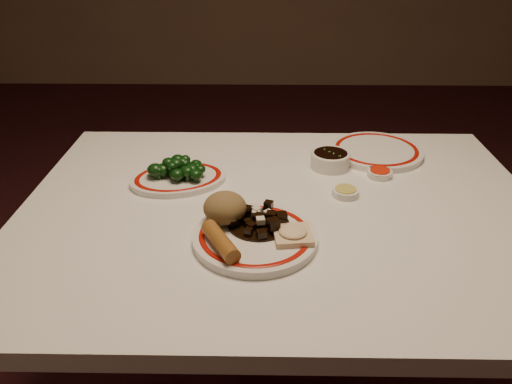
% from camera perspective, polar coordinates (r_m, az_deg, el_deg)
% --- Properties ---
extents(dining_table, '(1.20, 0.90, 0.75)m').
position_cam_1_polar(dining_table, '(1.20, 2.80, -5.44)').
color(dining_table, white).
rests_on(dining_table, ground).
extents(main_plate, '(0.31, 0.31, 0.02)m').
position_cam_1_polar(main_plate, '(1.02, -0.11, -5.20)').
color(main_plate, white).
rests_on(main_plate, dining_table).
extents(rice_mound, '(0.09, 0.09, 0.07)m').
position_cam_1_polar(rice_mound, '(1.04, -3.57, -1.79)').
color(rice_mound, olive).
rests_on(rice_mound, main_plate).
extents(spring_roll, '(0.08, 0.12, 0.03)m').
position_cam_1_polar(spring_roll, '(0.97, -4.09, -5.64)').
color(spring_roll, '#996025').
rests_on(spring_roll, main_plate).
extents(fried_wonton, '(0.08, 0.08, 0.02)m').
position_cam_1_polar(fried_wonton, '(1.00, 4.24, -4.75)').
color(fried_wonton, beige).
rests_on(fried_wonton, main_plate).
extents(stirfry_heap, '(0.13, 0.13, 0.03)m').
position_cam_1_polar(stirfry_heap, '(1.04, 0.42, -3.34)').
color(stirfry_heap, black).
rests_on(stirfry_heap, main_plate).
extents(broccoli_plate, '(0.28, 0.26, 0.02)m').
position_cam_1_polar(broccoli_plate, '(1.26, -8.85, 1.52)').
color(broccoli_plate, white).
rests_on(broccoli_plate, dining_table).
extents(broccoli_pile, '(0.15, 0.09, 0.05)m').
position_cam_1_polar(broccoli_pile, '(1.25, -8.96, 2.72)').
color(broccoli_pile, '#23471C').
rests_on(broccoli_pile, broccoli_plate).
extents(soy_bowl, '(0.10, 0.10, 0.04)m').
position_cam_1_polar(soy_bowl, '(1.33, 8.47, 3.63)').
color(soy_bowl, white).
rests_on(soy_bowl, dining_table).
extents(sweet_sour_dish, '(0.06, 0.06, 0.02)m').
position_cam_1_polar(sweet_sour_dish, '(1.31, 13.95, 2.10)').
color(sweet_sour_dish, white).
rests_on(sweet_sour_dish, dining_table).
extents(mustard_dish, '(0.06, 0.06, 0.02)m').
position_cam_1_polar(mustard_dish, '(1.21, 10.18, -0.00)').
color(mustard_dish, white).
rests_on(mustard_dish, dining_table).
extents(far_plate, '(0.32, 0.32, 0.02)m').
position_cam_1_polar(far_plate, '(1.44, 13.58, 4.59)').
color(far_plate, white).
rests_on(far_plate, dining_table).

